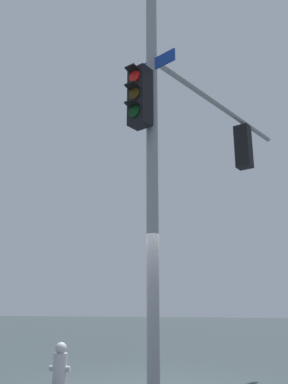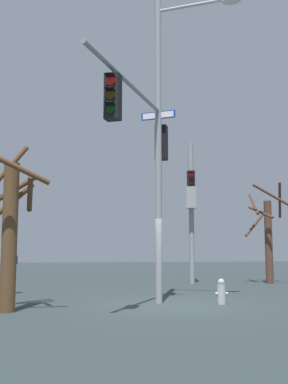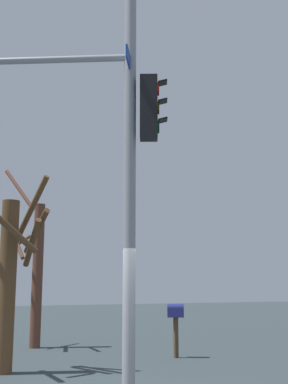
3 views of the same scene
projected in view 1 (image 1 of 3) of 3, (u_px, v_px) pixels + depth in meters
The scene contains 2 objects.
main_signal_pole_assembly at pixel (169, 101), 8.09m from camera, with size 4.86×5.16×9.61m.
fire_hydrant at pixel (60, 366), 6.95m from camera, with size 0.38×0.24×0.73m.
Camera 1 is at (1.64, -6.89, 1.36)m, focal length 37.58 mm.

